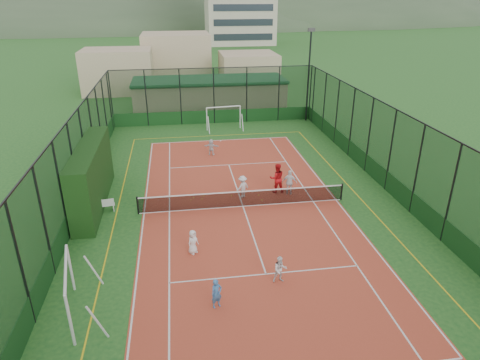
# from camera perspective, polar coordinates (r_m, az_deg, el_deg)

# --- Properties ---
(ground) EXTENTS (300.00, 300.00, 0.00)m
(ground) POSITION_cam_1_polar(r_m,az_deg,el_deg) (24.20, 0.40, -3.56)
(ground) COLOR #1D5421
(ground) RESTS_ON ground
(court_slab) EXTENTS (11.17, 23.97, 0.01)m
(court_slab) POSITION_cam_1_polar(r_m,az_deg,el_deg) (24.20, 0.40, -3.55)
(court_slab) COLOR #B34027
(court_slab) RESTS_ON ground
(tennis_net) EXTENTS (11.67, 0.12, 1.06)m
(tennis_net) POSITION_cam_1_polar(r_m,az_deg,el_deg) (23.96, 0.40, -2.43)
(tennis_net) COLOR black
(tennis_net) RESTS_ON ground
(perimeter_fence) EXTENTS (18.12, 34.12, 5.00)m
(perimeter_fence) POSITION_cam_1_polar(r_m,az_deg,el_deg) (23.16, 0.42, 1.94)
(perimeter_fence) COLOR black
(perimeter_fence) RESTS_ON ground
(floodlight_ne) EXTENTS (0.60, 0.26, 8.25)m
(floodlight_ne) POSITION_cam_1_polar(r_m,az_deg,el_deg) (40.28, 9.12, 13.52)
(floodlight_ne) COLOR black
(floodlight_ne) RESTS_ON ground
(clubhouse) EXTENTS (15.20, 7.20, 3.15)m
(clubhouse) POSITION_cam_1_polar(r_m,az_deg,el_deg) (44.40, -4.08, 11.34)
(clubhouse) COLOR tan
(clubhouse) RESTS_ON ground
(distant_hills) EXTENTS (200.00, 60.00, 24.00)m
(distant_hills) POSITION_cam_1_polar(r_m,az_deg,el_deg) (171.62, -7.87, 19.90)
(distant_hills) COLOR #384C33
(distant_hills) RESTS_ON ground
(hedge_left) EXTENTS (1.17, 7.81, 3.42)m
(hedge_left) POSITION_cam_1_polar(r_m,az_deg,el_deg) (25.24, -19.17, 0.51)
(hedge_left) COLOR black
(hedge_left) RESTS_ON ground
(white_bench) EXTENTS (1.49, 0.60, 0.81)m
(white_bench) POSITION_cam_1_polar(r_m,az_deg,el_deg) (24.68, -18.03, -3.20)
(white_bench) COLOR white
(white_bench) RESTS_ON ground
(futsal_goal_near) EXTENTS (3.39, 1.56, 2.11)m
(futsal_goal_near) POSITION_cam_1_polar(r_m,az_deg,el_deg) (17.33, -21.69, -13.71)
(futsal_goal_near) COLOR white
(futsal_goal_near) RESTS_ON ground
(futsal_goal_far) EXTENTS (3.18, 1.25, 1.99)m
(futsal_goal_far) POSITION_cam_1_polar(r_m,az_deg,el_deg) (37.79, -2.20, 8.25)
(futsal_goal_far) COLOR white
(futsal_goal_far) RESTS_ON ground
(child_near_left) EXTENTS (0.68, 0.66, 1.18)m
(child_near_left) POSITION_cam_1_polar(r_m,az_deg,el_deg) (19.95, -6.30, -8.20)
(child_near_left) COLOR white
(child_near_left) RESTS_ON court_slab
(child_near_mid) EXTENTS (0.53, 0.46, 1.23)m
(child_near_mid) POSITION_cam_1_polar(r_m,az_deg,el_deg) (16.82, -3.14, -14.87)
(child_near_mid) COLOR #447EC0
(child_near_mid) RESTS_ON court_slab
(child_near_right) EXTENTS (0.59, 0.46, 1.20)m
(child_near_right) POSITION_cam_1_polar(r_m,az_deg,el_deg) (18.12, 5.37, -11.79)
(child_near_right) COLOR white
(child_near_right) RESTS_ON court_slab
(child_far_left) EXTENTS (1.00, 0.89, 1.35)m
(child_far_left) POSITION_cam_1_polar(r_m,az_deg,el_deg) (24.99, 0.34, -0.89)
(child_far_left) COLOR white
(child_far_left) RESTS_ON court_slab
(child_far_right) EXTENTS (0.96, 0.64, 1.52)m
(child_far_right) POSITION_cam_1_polar(r_m,az_deg,el_deg) (25.51, 6.64, -0.32)
(child_far_right) COLOR white
(child_far_right) RESTS_ON court_slab
(child_far_back) EXTENTS (1.17, 0.63, 1.20)m
(child_far_back) POSITION_cam_1_polar(r_m,az_deg,el_deg) (31.73, -3.85, 4.41)
(child_far_back) COLOR silver
(child_far_back) RESTS_ON court_slab
(coach) EXTENTS (0.89, 0.70, 1.83)m
(coach) POSITION_cam_1_polar(r_m,az_deg,el_deg) (25.62, 4.94, 0.25)
(coach) COLOR red
(coach) RESTS_ON court_slab
(tennis_balls) EXTENTS (4.16, 1.08, 0.07)m
(tennis_balls) POSITION_cam_1_polar(r_m,az_deg,el_deg) (25.16, -2.64, -2.35)
(tennis_balls) COLOR #CCE033
(tennis_balls) RESTS_ON court_slab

